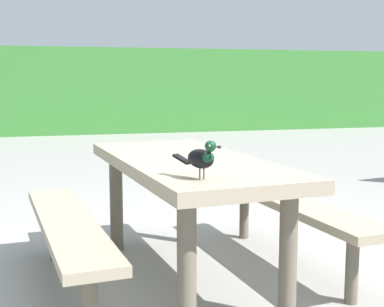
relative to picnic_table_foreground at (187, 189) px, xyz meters
The scene contains 4 objects.
ground_plane 0.60m from the picnic_table_foreground, 33.98° to the left, with size 60.00×60.00×0.00m, color gray.
hedge_wall 9.50m from the picnic_table_foreground, 88.81° to the left, with size 28.00×1.38×1.89m, color #387A33.
picnic_table_foreground is the anchor object (origin of this frame).
bird_grackle 0.75m from the picnic_table_foreground, 99.05° to the right, with size 0.17×0.26×0.18m.
Camera 1 is at (-0.99, -3.13, 1.19)m, focal length 50.20 mm.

